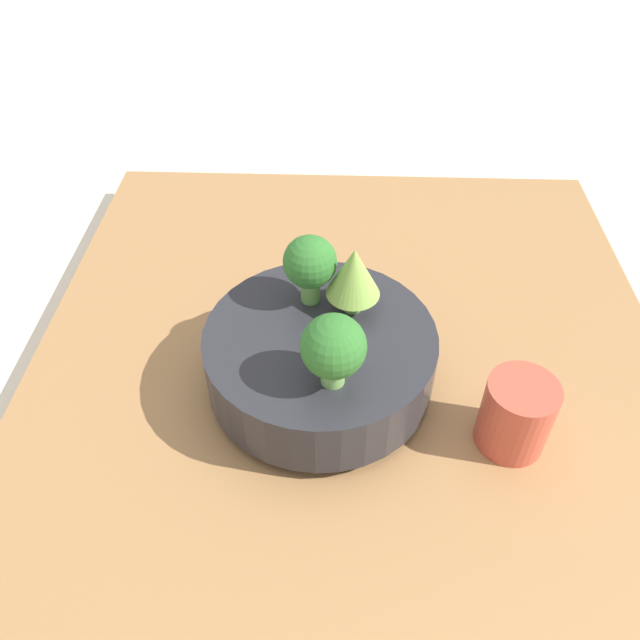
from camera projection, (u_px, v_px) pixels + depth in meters
ground_plane at (348, 420)px, 0.69m from camera, size 6.00×6.00×0.00m
table at (349, 407)px, 0.68m from camera, size 0.88×0.71×0.05m
bowl at (320, 358)px, 0.64m from camera, size 0.23×0.23×0.08m
broccoli_floret_left at (333, 348)px, 0.54m from camera, size 0.06×0.06×0.08m
broccoli_floret_right at (310, 264)px, 0.62m from camera, size 0.05×0.05×0.08m
romanesco_piece_near at (354, 273)px, 0.61m from camera, size 0.05×0.05×0.08m
cup at (516, 415)px, 0.59m from camera, size 0.07×0.07×0.08m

